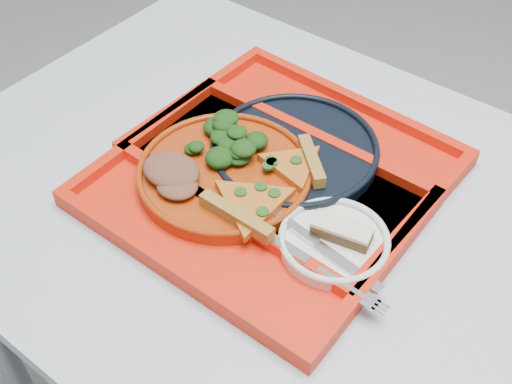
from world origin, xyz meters
TOP-DOWN VIEW (x-y plane):
  - table at (0.00, 0.00)m, footprint 1.60×0.80m
  - tray_main at (-0.28, -0.04)m, footprint 0.45×0.35m
  - tray_far at (-0.29, 0.08)m, footprint 0.46×0.37m
  - dinner_plate at (-0.34, -0.03)m, footprint 0.26×0.26m
  - side_plate at (-0.14, -0.04)m, footprint 0.15×0.15m
  - navy_plate at (-0.29, 0.08)m, footprint 0.26×0.26m
  - pizza_slice_a at (-0.26, -0.06)m, footprint 0.12×0.14m
  - pizza_slice_b at (-0.26, 0.04)m, footprint 0.15×0.15m
  - salad_heap at (-0.37, 0.01)m, footprint 0.10×0.09m
  - meat_portion at (-0.39, -0.09)m, footprint 0.09×0.07m
  - dessert_bar at (-0.13, -0.03)m, footprint 0.09×0.05m
  - knife at (-0.14, -0.06)m, footprint 0.19×0.04m
  - fork at (-0.13, -0.09)m, footprint 0.19×0.03m

SIDE VIEW (x-z plane):
  - table at x=0.00m, z-range 0.30..1.05m
  - tray_main at x=-0.28m, z-range 0.75..0.76m
  - tray_far at x=-0.29m, z-range 0.75..0.76m
  - side_plate at x=-0.14m, z-range 0.76..0.78m
  - navy_plate at x=-0.29m, z-range 0.76..0.78m
  - dinner_plate at x=-0.34m, z-range 0.76..0.78m
  - knife at x=-0.14m, z-range 0.78..0.78m
  - fork at x=-0.13m, z-range 0.78..0.78m
  - dessert_bar at x=-0.13m, z-range 0.78..0.80m
  - pizza_slice_a at x=-0.26m, z-range 0.78..0.80m
  - pizza_slice_b at x=-0.26m, z-range 0.78..0.80m
  - meat_portion at x=-0.39m, z-range 0.78..0.81m
  - salad_heap at x=-0.37m, z-range 0.78..0.83m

